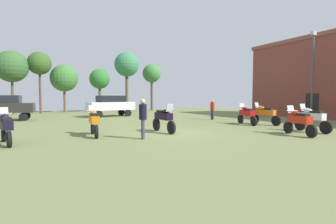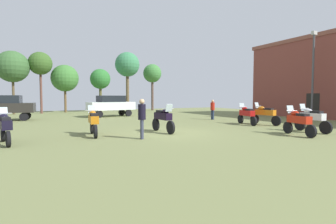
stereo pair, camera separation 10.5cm
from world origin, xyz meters
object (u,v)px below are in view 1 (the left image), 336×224
car_2 (111,104)px  person_1 (212,108)px  motorcycle_1 (94,121)px  motorcycle_5 (312,118)px  motorcycle_6 (164,118)px  tree_2 (39,64)px  motorcycle_2 (299,121)px  motorcycle_7 (265,114)px  tree_6 (12,67)px  motorcycle_4 (6,126)px  car_1 (3,106)px  tree_8 (100,79)px  tree_3 (64,78)px  tree_5 (152,74)px  tree_4 (127,65)px  person_3 (143,116)px  lamp_post (312,71)px  motorcycle_3 (247,114)px

car_2 → person_1: 9.70m
motorcycle_1 → motorcycle_5: size_ratio=1.01×
motorcycle_6 → tree_2: bearing=-78.1°
motorcycle_2 → motorcycle_7: bearing=73.9°
person_1 → tree_6: tree_6 is taller
motorcycle_4 → tree_6: (-1.08, 20.30, 4.38)m
motorcycle_2 → tree_2: 27.06m
motorcycle_6 → motorcycle_1: bearing=-9.8°
car_1 → tree_8: (9.43, 8.68, 2.89)m
tree_3 → tree_5: bearing=-1.8°
motorcycle_6 → tree_4: tree_4 is taller
tree_4 → tree_6: (-12.89, -0.40, -0.94)m
motorcycle_6 → tree_8: tree_8 is taller
motorcycle_7 → tree_3: size_ratio=0.40×
motorcycle_2 → person_3: (-7.15, 2.46, 0.34)m
motorcycle_5 → motorcycle_7: 3.79m
motorcycle_5 → motorcycle_4: bearing=172.2°
person_1 → lamp_post: size_ratio=0.23×
tree_6 → lamp_post: bearing=-40.4°
motorcycle_2 → tree_4: size_ratio=0.27×
person_3 → tree_4: 23.46m
car_1 → person_1: size_ratio=2.74×
motorcycle_3 → car_1: (-14.92, 10.85, 0.46)m
motorcycle_6 → tree_8: size_ratio=0.43×
person_3 → tree_2: bearing=36.8°
tree_4 → tree_6: tree_4 is taller
tree_4 → tree_6: bearing=-178.2°
lamp_post → motorcycle_3: bearing=-177.7°
tree_3 → tree_5: 11.39m
motorcycle_4 → motorcycle_2: bearing=-28.4°
motorcycle_1 → tree_6: tree_6 is taller
motorcycle_4 → motorcycle_1: bearing=-1.2°
motorcycle_4 → motorcycle_6: size_ratio=0.95×
motorcycle_5 → tree_6: size_ratio=0.32×
tree_3 → lamp_post: size_ratio=0.80×
tree_8 → motorcycle_1: bearing=-103.3°
motorcycle_5 → car_1: (-15.30, 15.23, 0.44)m
person_3 → lamp_post: bearing=-53.2°
car_2 → tree_6: 12.28m
motorcycle_4 → person_1: person_1 is taller
motorcycle_2 → motorcycle_4: bearing=176.3°
tree_2 → tree_8: 6.84m
motorcycle_5 → tree_4: (-2.32, 23.98, 5.30)m
tree_5 → motorcycle_2: bearing=-97.2°
motorcycle_2 → tree_4: 25.01m
tree_4 → motorcycle_4: bearing=-119.7°
motorcycle_5 → person_1: bearing=95.8°
motorcycle_6 → motorcycle_4: bearing=-1.2°
motorcycle_4 → tree_5: tree_5 is taller
person_1 → tree_5: 16.48m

